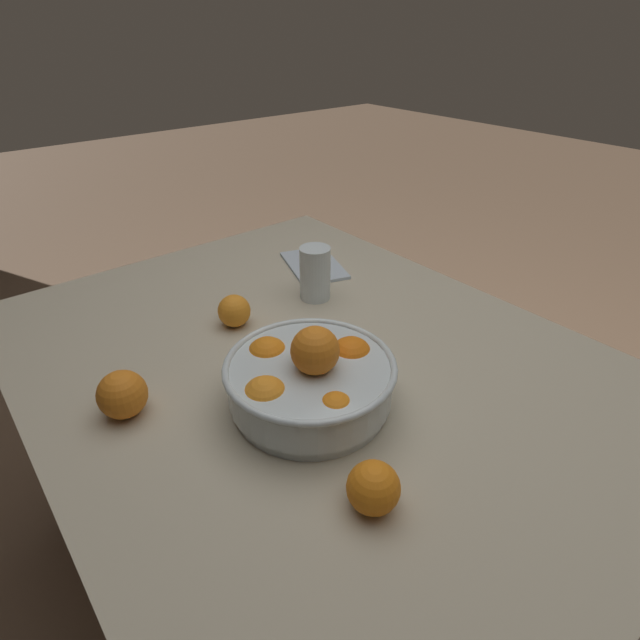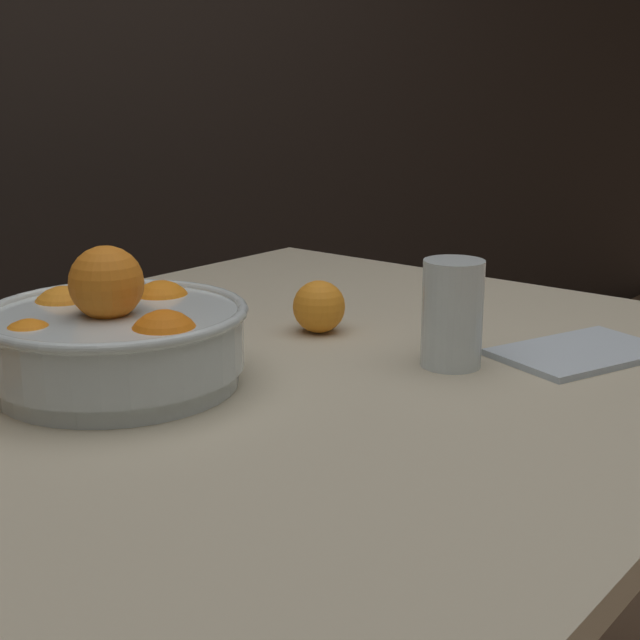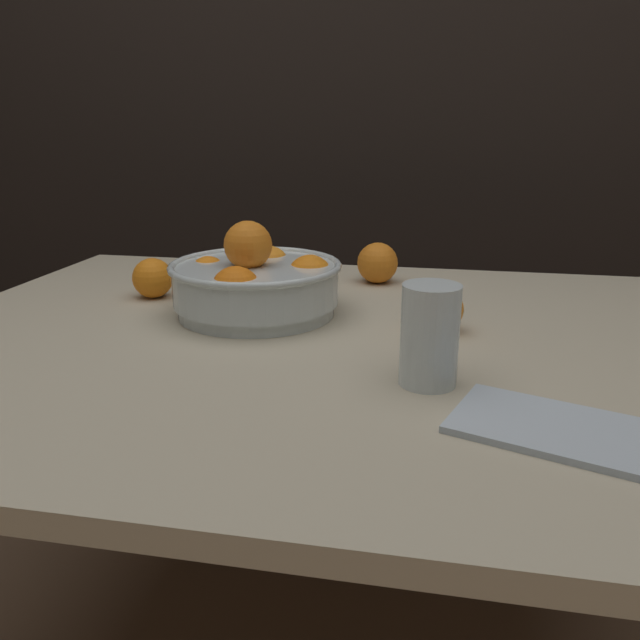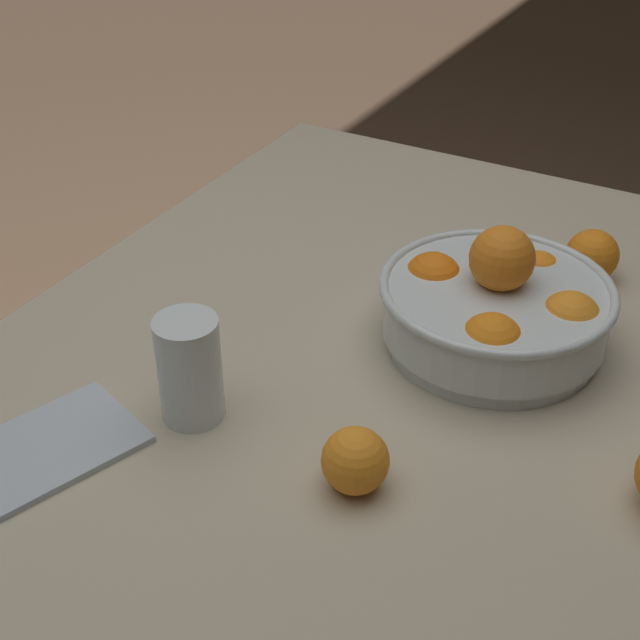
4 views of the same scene
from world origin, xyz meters
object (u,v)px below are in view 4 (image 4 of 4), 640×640
object	(u,v)px
fruit_bowl	(496,308)
orange_loose_near_bowl	(355,461)
juice_glass	(190,373)
orange_loose_front	(592,255)

from	to	relation	value
fruit_bowl	orange_loose_near_bowl	distance (m)	0.31
orange_loose_near_bowl	juice_glass	bearing A→B (deg)	-93.64
orange_loose_front	juice_glass	bearing A→B (deg)	-31.39
fruit_bowl	orange_loose_front	bearing A→B (deg)	163.85
orange_loose_near_bowl	orange_loose_front	world-z (taller)	orange_loose_front
juice_glass	fruit_bowl	bearing A→B (deg)	139.67
orange_loose_near_bowl	orange_loose_front	size ratio (longest dim) A/B	0.95
fruit_bowl	orange_loose_front	size ratio (longest dim) A/B	3.91
orange_loose_near_bowl	fruit_bowl	bearing A→B (deg)	173.17
fruit_bowl	juice_glass	world-z (taller)	fruit_bowl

